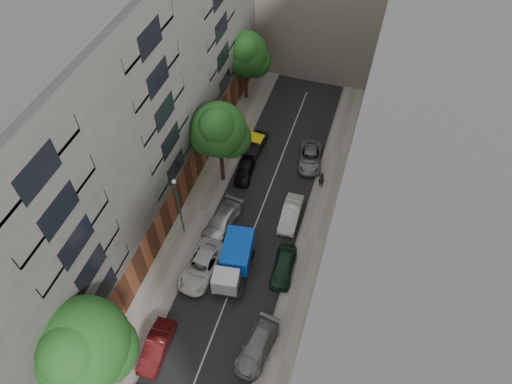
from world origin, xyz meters
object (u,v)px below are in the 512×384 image
at_px(car_right_2, 283,266).
at_px(pedestrian, 321,179).
at_px(car_right_3, 291,214).
at_px(tree_far, 246,56).
at_px(car_left_5, 255,145).
at_px(car_right_4, 310,158).
at_px(tree_mid, 220,132).
at_px(lamp_post, 178,202).
at_px(car_right_1, 257,347).
at_px(car_left_3, 222,221).
at_px(tree_near, 83,348).
at_px(car_left_1, 157,347).
at_px(car_left_2, 202,266).
at_px(car_left_4, 245,170).
at_px(tarp_truck, 234,260).

relative_size(car_right_2, pedestrian, 2.41).
xyz_separation_m(car_right_2, car_right_3, (-0.80, 5.40, -0.00)).
bearing_deg(tree_far, pedestrian, -43.90).
distance_m(car_left_5, car_right_4, 5.69).
height_order(tree_mid, lamp_post, tree_mid).
distance_m(car_right_1, tree_mid, 17.81).
bearing_deg(tree_mid, tree_far, 98.14).
bearing_deg(car_left_3, lamp_post, -141.45).
relative_size(tree_near, tree_far, 1.15).
bearing_deg(car_left_1, car_right_1, 15.31).
height_order(car_left_2, lamp_post, lamp_post).
xyz_separation_m(car_right_4, pedestrian, (1.72, -2.83, 0.37)).
distance_m(car_right_2, pedestrian, 10.02).
height_order(car_right_4, tree_far, tree_far).
bearing_deg(car_left_1, tree_mid, 91.28).
bearing_deg(car_right_3, tree_mid, 159.81).
bearing_deg(lamp_post, tree_far, 91.57).
relative_size(car_left_3, lamp_post, 0.73).
bearing_deg(tree_mid, car_right_1, -61.57).
xyz_separation_m(car_left_5, tree_far, (-3.45, 7.62, 4.94)).
bearing_deg(car_left_4, lamp_post, -114.97).
distance_m(car_left_3, car_right_4, 11.48).
height_order(car_right_1, lamp_post, lamp_post).
bearing_deg(lamp_post, car_right_4, 53.49).
relative_size(car_right_4, tree_far, 0.57).
height_order(tree_far, lamp_post, tree_far).
relative_size(car_right_3, lamp_post, 0.64).
height_order(car_left_4, car_left_5, car_left_5).
distance_m(car_left_5, tree_near, 25.87).
bearing_deg(car_right_3, car_left_5, 125.63).
height_order(tarp_truck, car_right_4, tarp_truck).
distance_m(car_left_4, car_right_3, 6.77).
height_order(tree_mid, tree_far, tree_mid).
bearing_deg(tree_mid, tree_near, -93.64).
height_order(car_left_1, tree_near, tree_near).
xyz_separation_m(car_left_5, car_right_1, (6.38, -19.80, 0.03)).
height_order(car_right_2, tree_near, tree_near).
height_order(car_left_2, tree_near, tree_near).
bearing_deg(tree_mid, tarp_truck, -64.48).
height_order(car_right_2, car_right_4, car_right_2).
bearing_deg(tree_mid, car_left_1, -86.37).
bearing_deg(lamp_post, pedestrian, 40.46).
height_order(car_right_4, tree_mid, tree_mid).
xyz_separation_m(car_left_3, car_right_1, (6.33, -9.80, -0.03)).
distance_m(car_right_4, pedestrian, 3.33).
height_order(car_right_2, tree_mid, tree_mid).
bearing_deg(tree_far, car_left_3, -78.75).
height_order(tarp_truck, car_left_5, tarp_truck).
bearing_deg(car_left_3, car_right_4, 70.10).
height_order(car_left_3, car_right_2, car_left_3).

